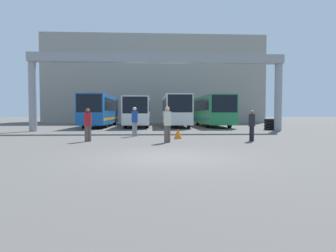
# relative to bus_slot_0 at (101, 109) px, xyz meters

# --- Properties ---
(ground_plane) EXTENTS (200.00, 200.00, 0.00)m
(ground_plane) POSITION_rel_bus_slot_0_xyz_m (5.98, -22.72, -1.85)
(ground_plane) COLOR #514F4C
(building_backdrop) EXTENTS (32.98, 12.00, 12.99)m
(building_backdrop) POSITION_rel_bus_slot_0_xyz_m (5.98, 17.33, 4.65)
(building_backdrop) COLOR gray
(building_backdrop) RESTS_ON ground
(overhead_gantry) EXTENTS (20.47, 0.80, 6.20)m
(overhead_gantry) POSITION_rel_bus_slot_0_xyz_m (5.98, -8.22, 3.21)
(overhead_gantry) COLOR gray
(overhead_gantry) RESTS_ON ground
(bus_slot_0) EXTENTS (2.44, 12.12, 3.21)m
(bus_slot_0) POSITION_rel_bus_slot_0_xyz_m (0.00, 0.00, 0.00)
(bus_slot_0) COLOR #1959A5
(bus_slot_0) RESTS_ON ground
(bus_slot_1) EXTENTS (2.44, 10.31, 3.00)m
(bus_slot_1) POSITION_rel_bus_slot_0_xyz_m (3.99, -0.90, -0.11)
(bus_slot_1) COLOR silver
(bus_slot_1) RESTS_ON ground
(bus_slot_2) EXTENTS (2.43, 10.12, 3.20)m
(bus_slot_2) POSITION_rel_bus_slot_0_xyz_m (7.97, -1.00, -0.00)
(bus_slot_2) COLOR silver
(bus_slot_2) RESTS_ON ground
(bus_slot_3) EXTENTS (2.56, 10.90, 3.19)m
(bus_slot_3) POSITION_rel_bus_slot_0_xyz_m (11.96, -0.61, -0.01)
(bus_slot_3) COLOR #268C4C
(bus_slot_3) RESTS_ON ground
(pedestrian_near_center) EXTENTS (0.37, 0.37, 1.77)m
(pedestrian_near_center) POSITION_rel_bus_slot_0_xyz_m (6.20, -17.79, -0.91)
(pedestrian_near_center) COLOR brown
(pedestrian_near_center) RESTS_ON ground
(pedestrian_mid_left) EXTENTS (0.38, 0.38, 1.83)m
(pedestrian_mid_left) POSITION_rel_bus_slot_0_xyz_m (4.38, -13.73, -0.88)
(pedestrian_mid_left) COLOR gray
(pedestrian_mid_left) RESTS_ON ground
(pedestrian_near_right) EXTENTS (0.35, 0.35, 1.69)m
(pedestrian_near_right) POSITION_rel_bus_slot_0_xyz_m (2.17, -16.97, -0.95)
(pedestrian_near_right) COLOR brown
(pedestrian_near_right) RESTS_ON ground
(pedestrian_mid_right) EXTENTS (0.33, 0.33, 1.60)m
(pedestrian_mid_right) POSITION_rel_bus_slot_0_xyz_m (10.62, -17.26, -1.00)
(pedestrian_mid_right) COLOR black
(pedestrian_mid_right) RESTS_ON ground
(traffic_cone) EXTENTS (0.49, 0.49, 0.56)m
(traffic_cone) POSITION_rel_bus_slot_0_xyz_m (6.93, -15.68, -1.57)
(traffic_cone) COLOR orange
(traffic_cone) RESTS_ON ground
(tire_stack) EXTENTS (1.04, 1.04, 0.96)m
(tire_stack) POSITION_rel_bus_slot_0_xyz_m (15.62, -7.35, -1.37)
(tire_stack) COLOR black
(tire_stack) RESTS_ON ground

